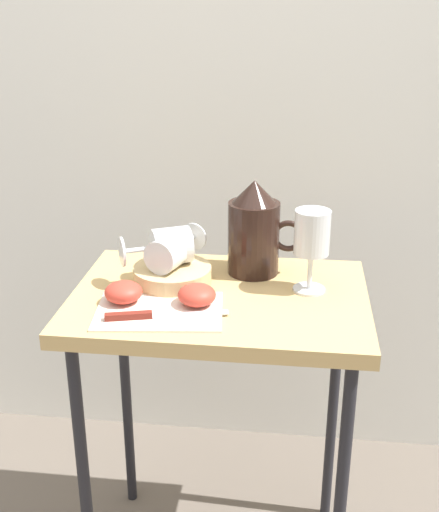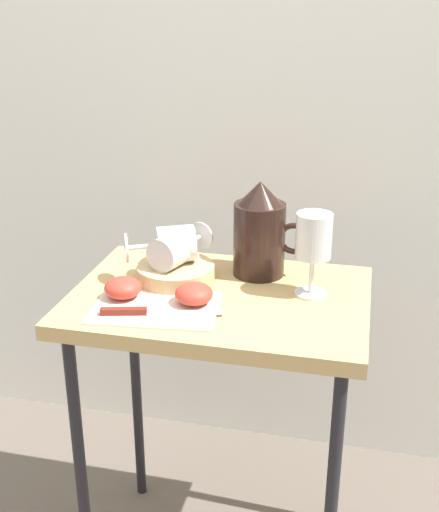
{
  "view_description": "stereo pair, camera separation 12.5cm",
  "coord_description": "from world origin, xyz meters",
  "px_view_note": "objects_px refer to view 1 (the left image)",
  "views": [
    {
      "loc": [
        0.14,
        -1.15,
        1.23
      ],
      "look_at": [
        0.0,
        0.0,
        0.76
      ],
      "focal_mm": 45.81,
      "sensor_mm": 36.0,
      "label": 1
    },
    {
      "loc": [
        0.26,
        -1.13,
        1.23
      ],
      "look_at": [
        0.0,
        0.0,
        0.76
      ],
      "focal_mm": 45.81,
      "sensor_mm": 36.0,
      "label": 2
    }
  ],
  "objects_px": {
    "pitcher": "(254,236)",
    "wine_glass_tipped_near": "(169,246)",
    "wine_glass_tipped_far": "(170,251)",
    "apple_half_left": "(123,292)",
    "knife": "(148,315)",
    "basket_tray": "(172,275)",
    "wine_glass_upright": "(312,237)",
    "table": "(220,327)",
    "apple_half_right": "(197,295)"
  },
  "relations": [
    {
      "from": "pitcher",
      "to": "wine_glass_tipped_near",
      "type": "height_order",
      "value": "pitcher"
    },
    {
      "from": "wine_glass_tipped_far",
      "to": "apple_half_left",
      "type": "xyz_separation_m",
      "value": [
        -0.07,
        -0.1,
        -0.05
      ]
    },
    {
      "from": "knife",
      "to": "basket_tray",
      "type": "bearing_deg",
      "value": 85.57
    },
    {
      "from": "wine_glass_tipped_near",
      "to": "apple_half_left",
      "type": "relative_size",
      "value": 2.18
    },
    {
      "from": "wine_glass_upright",
      "to": "apple_half_left",
      "type": "distance_m",
      "value": 0.37
    },
    {
      "from": "apple_half_left",
      "to": "knife",
      "type": "distance_m",
      "value": 0.09
    },
    {
      "from": "wine_glass_tipped_near",
      "to": "knife",
      "type": "bearing_deg",
      "value": -91.29
    },
    {
      "from": "pitcher",
      "to": "wine_glass_tipped_far",
      "type": "bearing_deg",
      "value": -154.46
    },
    {
      "from": "table",
      "to": "knife",
      "type": "distance_m",
      "value": 0.19
    },
    {
      "from": "knife",
      "to": "apple_half_left",
      "type": "bearing_deg",
      "value": 135.59
    },
    {
      "from": "table",
      "to": "apple_half_right",
      "type": "distance_m",
      "value": 0.12
    },
    {
      "from": "table",
      "to": "wine_glass_upright",
      "type": "distance_m",
      "value": 0.26
    },
    {
      "from": "wine_glass_upright",
      "to": "knife",
      "type": "distance_m",
      "value": 0.35
    },
    {
      "from": "apple_half_right",
      "to": "knife",
      "type": "xyz_separation_m",
      "value": [
        -0.08,
        -0.06,
        -0.02
      ]
    },
    {
      "from": "wine_glass_upright",
      "to": "table",
      "type": "bearing_deg",
      "value": -167.97
    },
    {
      "from": "wine_glass_tipped_far",
      "to": "apple_half_right",
      "type": "distance_m",
      "value": 0.13
    },
    {
      "from": "basket_tray",
      "to": "wine_glass_tipped_near",
      "type": "bearing_deg",
      "value": 118.15
    },
    {
      "from": "pitcher",
      "to": "wine_glass_tipped_near",
      "type": "distance_m",
      "value": 0.18
    },
    {
      "from": "wine_glass_tipped_near",
      "to": "apple_half_right",
      "type": "xyz_separation_m",
      "value": [
        0.07,
        -0.12,
        -0.05
      ]
    },
    {
      "from": "apple_half_left",
      "to": "knife",
      "type": "bearing_deg",
      "value": -44.41
    },
    {
      "from": "basket_tray",
      "to": "wine_glass_upright",
      "type": "height_order",
      "value": "wine_glass_upright"
    },
    {
      "from": "apple_half_right",
      "to": "knife",
      "type": "distance_m",
      "value": 0.1
    },
    {
      "from": "apple_half_left",
      "to": "knife",
      "type": "relative_size",
      "value": 0.33
    },
    {
      "from": "table",
      "to": "wine_glass_tipped_far",
      "type": "distance_m",
      "value": 0.18
    },
    {
      "from": "pitcher",
      "to": "wine_glass_tipped_far",
      "type": "xyz_separation_m",
      "value": [
        -0.16,
        -0.08,
        -0.01
      ]
    },
    {
      "from": "apple_half_right",
      "to": "knife",
      "type": "relative_size",
      "value": 0.33
    },
    {
      "from": "pitcher",
      "to": "knife",
      "type": "bearing_deg",
      "value": -125.62
    },
    {
      "from": "wine_glass_tipped_far",
      "to": "apple_half_left",
      "type": "distance_m",
      "value": 0.13
    },
    {
      "from": "pitcher",
      "to": "knife",
      "type": "xyz_separation_m",
      "value": [
        -0.17,
        -0.24,
        -0.07
      ]
    },
    {
      "from": "wine_glass_upright",
      "to": "apple_half_right",
      "type": "relative_size",
      "value": 2.32
    },
    {
      "from": "table",
      "to": "knife",
      "type": "bearing_deg",
      "value": -132.58
    },
    {
      "from": "pitcher",
      "to": "apple_half_right",
      "type": "distance_m",
      "value": 0.21
    },
    {
      "from": "wine_glass_tipped_far",
      "to": "apple_half_left",
      "type": "relative_size",
      "value": 2.19
    },
    {
      "from": "knife",
      "to": "table",
      "type": "bearing_deg",
      "value": 47.42
    },
    {
      "from": "wine_glass_tipped_near",
      "to": "wine_glass_tipped_far",
      "type": "distance_m",
      "value": 0.02
    },
    {
      "from": "pitcher",
      "to": "apple_half_right",
      "type": "relative_size",
      "value": 2.79
    },
    {
      "from": "table",
      "to": "basket_tray",
      "type": "height_order",
      "value": "basket_tray"
    },
    {
      "from": "wine_glass_tipped_far",
      "to": "apple_half_left",
      "type": "height_order",
      "value": "wine_glass_tipped_far"
    },
    {
      "from": "basket_tray",
      "to": "apple_half_left",
      "type": "relative_size",
      "value": 2.21
    },
    {
      "from": "pitcher",
      "to": "wine_glass_tipped_far",
      "type": "height_order",
      "value": "pitcher"
    },
    {
      "from": "pitcher",
      "to": "apple_half_left",
      "type": "relative_size",
      "value": 2.79
    },
    {
      "from": "wine_glass_tipped_near",
      "to": "wine_glass_tipped_far",
      "type": "xyz_separation_m",
      "value": [
        0.01,
        -0.02,
        -0.0
      ]
    },
    {
      "from": "wine_glass_tipped_far",
      "to": "pitcher",
      "type": "bearing_deg",
      "value": 25.54
    },
    {
      "from": "wine_glass_upright",
      "to": "pitcher",
      "type": "bearing_deg",
      "value": 145.6
    },
    {
      "from": "table",
      "to": "apple_half_right",
      "type": "height_order",
      "value": "apple_half_right"
    },
    {
      "from": "knife",
      "to": "wine_glass_tipped_far",
      "type": "bearing_deg",
      "value": 86.47
    },
    {
      "from": "table",
      "to": "knife",
      "type": "xyz_separation_m",
      "value": [
        -0.11,
        -0.12,
        0.08
      ]
    },
    {
      "from": "wine_glass_upright",
      "to": "wine_glass_tipped_near",
      "type": "distance_m",
      "value": 0.29
    },
    {
      "from": "wine_glass_upright",
      "to": "wine_glass_tipped_far",
      "type": "height_order",
      "value": "wine_glass_upright"
    },
    {
      "from": "pitcher",
      "to": "wine_glass_upright",
      "type": "distance_m",
      "value": 0.14
    }
  ]
}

